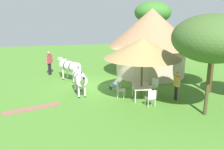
% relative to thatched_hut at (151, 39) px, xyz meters
% --- Properties ---
extents(ground_plane, '(36.00, 36.00, 0.00)m').
position_rel_thatched_hut_xyz_m(ground_plane, '(2.17, -4.15, -2.64)').
color(ground_plane, '#4A812C').
extents(thatched_hut, '(6.13, 6.13, 4.80)m').
position_rel_thatched_hut_xyz_m(thatched_hut, '(0.00, 0.00, 0.00)').
color(thatched_hut, beige).
rests_on(thatched_hut, ground_plane).
extents(shade_umbrella, '(4.07, 4.07, 3.33)m').
position_rel_thatched_hut_xyz_m(shade_umbrella, '(4.78, -2.15, 0.17)').
color(shade_umbrella, '#423E26').
rests_on(shade_umbrella, ground_plane).
extents(patio_dining_table, '(1.44, 1.09, 0.74)m').
position_rel_thatched_hut_xyz_m(patio_dining_table, '(4.78, -2.15, -1.98)').
color(patio_dining_table, silver).
rests_on(patio_dining_table, ground_plane).
extents(patio_chair_east_end, '(0.57, 0.56, 0.90)m').
position_rel_thatched_hut_xyz_m(patio_chair_east_end, '(4.30, -3.24, -2.12)').
color(patio_chair_east_end, white).
rests_on(patio_chair_east_end, ground_plane).
extents(patio_chair_west_end, '(0.47, 0.49, 0.90)m').
position_rel_thatched_hut_xyz_m(patio_chair_west_end, '(5.96, -2.00, -2.12)').
color(patio_chair_west_end, silver).
rests_on(patio_chair_west_end, ground_plane).
extents(patio_chair_near_hut, '(0.60, 0.59, 0.90)m').
position_rel_thatched_hut_xyz_m(patio_chair_near_hut, '(4.11, -1.16, -2.12)').
color(patio_chair_near_hut, silver).
rests_on(patio_chair_near_hut, ground_plane).
extents(guest_beside_umbrella, '(0.56, 0.21, 1.56)m').
position_rel_thatched_hut_xyz_m(guest_beside_umbrella, '(5.24, -0.33, -1.70)').
color(guest_beside_umbrella, black).
rests_on(guest_beside_umbrella, ground_plane).
extents(standing_watcher, '(0.50, 0.48, 1.76)m').
position_rel_thatched_hut_xyz_m(standing_watcher, '(-1.30, -7.31, -1.58)').
color(standing_watcher, black).
rests_on(standing_watcher, ground_plane).
extents(striped_lounge_chair, '(0.71, 0.89, 0.67)m').
position_rel_thatched_hut_xyz_m(striped_lounge_chair, '(2.78, -3.17, -2.38)').
color(striped_lounge_chair, teal).
rests_on(striped_lounge_chair, ground_plane).
extents(zebra_nearest_camera, '(1.87, 1.52, 1.54)m').
position_rel_thatched_hut_xyz_m(zebra_nearest_camera, '(0.45, -5.88, -1.64)').
color(zebra_nearest_camera, silver).
rests_on(zebra_nearest_camera, ground_plane).
extents(zebra_by_umbrella, '(2.23, 0.79, 1.51)m').
position_rel_thatched_hut_xyz_m(zebra_by_umbrella, '(3.43, -5.39, -1.67)').
color(zebra_by_umbrella, silver).
rests_on(zebra_by_umbrella, ground_plane).
extents(acacia_tree_behind_hut, '(3.22, 3.22, 5.35)m').
position_rel_thatched_hut_xyz_m(acacia_tree_behind_hut, '(-4.37, 1.60, 1.73)').
color(acacia_tree_behind_hut, '#523935').
rests_on(acacia_tree_behind_hut, ground_plane).
extents(acacia_tree_left_background, '(2.63, 2.63, 4.22)m').
position_rel_thatched_hut_xyz_m(acacia_tree_left_background, '(4.49, 2.12, 0.76)').
color(acacia_tree_left_background, '#4B391A').
rests_on(acacia_tree_left_background, ground_plane).
extents(acacia_tree_right_background, '(3.53, 3.53, 4.65)m').
position_rel_thatched_hut_xyz_m(acacia_tree_right_background, '(7.33, 0.19, 0.94)').
color(acacia_tree_right_background, '#443F21').
rests_on(acacia_tree_right_background, ground_plane).
extents(brick_patio_kerb, '(1.22, 2.77, 0.08)m').
position_rel_thatched_hut_xyz_m(brick_patio_kerb, '(5.18, -7.88, -2.60)').
color(brick_patio_kerb, '#925A4F').
rests_on(brick_patio_kerb, ground_plane).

